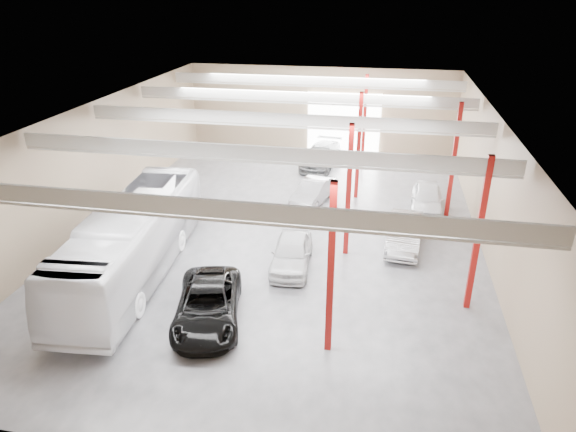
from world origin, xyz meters
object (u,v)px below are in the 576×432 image
(black_sedan, at_px, (208,305))
(car_row_c, at_px, (321,156))
(car_row_a, at_px, (292,252))
(car_right_near, at_px, (404,233))
(car_right_far, at_px, (427,199))
(car_row_b, at_px, (313,192))
(coach_bus, at_px, (134,240))

(black_sedan, xyz_separation_m, car_row_c, (2.04, 21.13, 0.06))
(black_sedan, bearing_deg, car_row_a, 49.91)
(car_right_near, distance_m, car_right_far, 5.40)
(car_row_a, bearing_deg, car_right_far, 46.55)
(black_sedan, relative_size, car_row_b, 1.25)
(coach_bus, bearing_deg, black_sedan, -37.96)
(coach_bus, xyz_separation_m, car_row_c, (6.76, 18.04, -1.00))
(car_row_a, distance_m, car_row_b, 8.43)
(black_sedan, xyz_separation_m, car_right_far, (9.68, 13.68, 0.02))
(car_row_a, relative_size, car_row_b, 1.03)
(coach_bus, bearing_deg, car_right_far, 31.64)
(car_right_far, bearing_deg, car_row_b, -176.62)
(car_row_c, relative_size, car_right_near, 1.18)
(car_row_c, height_order, car_right_far, car_row_c)
(car_right_near, bearing_deg, car_row_a, -144.81)
(car_row_b, xyz_separation_m, car_right_near, (5.74, -5.15, 0.06))
(car_row_b, distance_m, car_row_c, 7.51)
(coach_bus, distance_m, car_right_far, 17.90)
(car_right_near, bearing_deg, car_right_far, 79.04)
(black_sedan, bearing_deg, car_right_far, 41.39)
(coach_bus, xyz_separation_m, car_right_far, (14.39, 10.59, -1.03))
(black_sedan, height_order, car_right_far, car_right_far)
(car_row_a, bearing_deg, car_row_b, 87.36)
(car_row_b, height_order, car_right_near, car_right_near)
(car_row_a, xyz_separation_m, car_right_near, (5.59, 3.28, 0.01))
(coach_bus, height_order, car_row_c, coach_bus)
(car_right_near, height_order, car_right_far, car_right_far)
(car_row_c, bearing_deg, black_sedan, -88.08)
(car_row_c, distance_m, car_right_far, 10.67)
(car_row_b, distance_m, car_right_near, 7.71)
(black_sedan, height_order, car_row_c, car_row_c)
(car_row_a, distance_m, car_right_far, 11.03)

